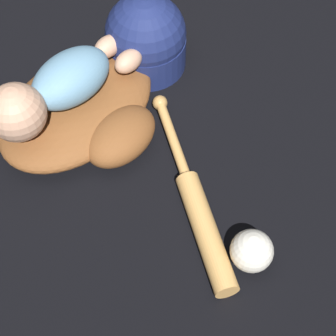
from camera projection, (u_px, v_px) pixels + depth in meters
The scene contains 6 objects.
ground_plane at pixel (93, 128), 1.20m from camera, with size 6.00×6.00×0.00m, color black.
baseball_glove at pixel (84, 112), 1.17m from camera, with size 0.42×0.35×0.08m.
baby_figure at pixel (54, 89), 1.08m from camera, with size 0.35×0.19×0.11m.
baseball_bat at pixel (198, 210), 1.06m from camera, with size 0.36×0.34×0.05m.
baseball at pixel (252, 251), 0.99m from camera, with size 0.08×0.08×0.08m.
baseball_cap at pixel (145, 40), 1.24m from camera, with size 0.26×0.21×0.18m.
Camera 1 is at (0.58, 0.48, 0.94)m, focal length 60.00 mm.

